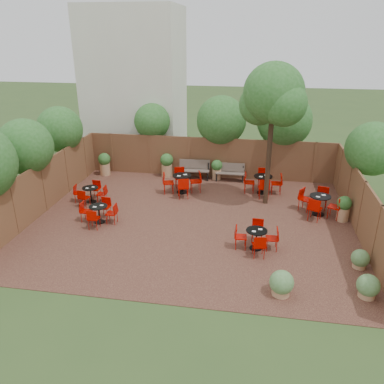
# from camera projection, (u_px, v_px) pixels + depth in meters

# --- Properties ---
(ground) EXTENTS (80.00, 80.00, 0.00)m
(ground) POSITION_uv_depth(u_px,v_px,m) (192.00, 221.00, 14.93)
(ground) COLOR #354F23
(ground) RESTS_ON ground
(courtyard_paving) EXTENTS (12.00, 10.00, 0.02)m
(courtyard_paving) POSITION_uv_depth(u_px,v_px,m) (192.00, 221.00, 14.92)
(courtyard_paving) COLOR #3A1D18
(courtyard_paving) RESTS_ON ground
(fence_back) EXTENTS (12.00, 0.08, 2.00)m
(fence_back) POSITION_uv_depth(u_px,v_px,m) (209.00, 158.00, 19.11)
(fence_back) COLOR #54301F
(fence_back) RESTS_ON ground
(fence_left) EXTENTS (0.08, 10.00, 2.00)m
(fence_left) POSITION_uv_depth(u_px,v_px,m) (43.00, 187.00, 15.46)
(fence_left) COLOR #54301F
(fence_left) RESTS_ON ground
(fence_right) EXTENTS (0.08, 10.00, 2.00)m
(fence_right) POSITION_uv_depth(u_px,v_px,m) (361.00, 208.00, 13.63)
(fence_right) COLOR #54301F
(fence_right) RESTS_ON ground
(neighbour_building) EXTENTS (5.00, 4.00, 8.00)m
(neighbour_building) POSITION_uv_depth(u_px,v_px,m) (135.00, 85.00, 21.38)
(neighbour_building) COLOR silver
(neighbour_building) RESTS_ON ground
(overhang_foliage) EXTENTS (15.61, 10.90, 2.62)m
(overhang_foliage) POSITION_uv_depth(u_px,v_px,m) (166.00, 134.00, 16.54)
(overhang_foliage) COLOR #255C1D
(overhang_foliage) RESTS_ON ground
(courtyard_tree) EXTENTS (2.56, 2.46, 5.72)m
(courtyard_tree) POSITION_uv_depth(u_px,v_px,m) (273.00, 98.00, 14.80)
(courtyard_tree) COLOR black
(courtyard_tree) RESTS_ON courtyard_paving
(park_bench_left) EXTENTS (1.52, 0.58, 0.92)m
(park_bench_left) POSITION_uv_depth(u_px,v_px,m) (194.00, 169.00, 19.06)
(park_bench_left) COLOR brown
(park_bench_left) RESTS_ON courtyard_paving
(park_bench_right) EXTENTS (1.38, 0.44, 0.85)m
(park_bench_right) POSITION_uv_depth(u_px,v_px,m) (230.00, 172.00, 18.80)
(park_bench_right) COLOR brown
(park_bench_right) RESTS_ON courtyard_paving
(bistro_tables) EXTENTS (10.85, 6.49, 0.95)m
(bistro_tables) POSITION_uv_depth(u_px,v_px,m) (215.00, 197.00, 15.90)
(bistro_tables) COLOR black
(bistro_tables) RESTS_ON courtyard_paving
(planters) EXTENTS (11.42, 4.31, 1.17)m
(planters) POSITION_uv_depth(u_px,v_px,m) (186.00, 172.00, 18.38)
(planters) COLOR #AD7F56
(planters) RESTS_ON courtyard_paving
(low_shrubs) EXTENTS (3.04, 2.36, 0.72)m
(low_shrubs) POSITION_uv_depth(u_px,v_px,m) (330.00, 278.00, 10.89)
(low_shrubs) COLOR #AD7F56
(low_shrubs) RESTS_ON courtyard_paving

